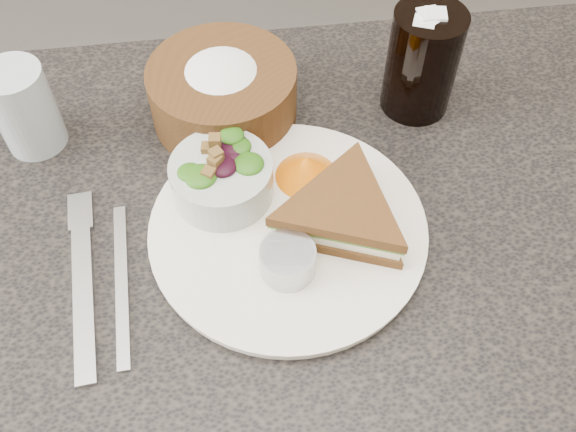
{
  "coord_description": "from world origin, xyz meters",
  "views": [
    {
      "loc": [
        -0.01,
        -0.36,
        1.31
      ],
      "look_at": [
        0.04,
        0.02,
        0.78
      ],
      "focal_mm": 40.0,
      "sensor_mm": 36.0,
      "label": 1
    }
  ],
  "objects_px": {
    "sandwich": "(342,213)",
    "water_glass": "(24,108)",
    "dining_table": "(260,384)",
    "cola_glass": "(423,58)",
    "dinner_plate": "(288,229)",
    "dressing_ramekin": "(288,261)",
    "bread_basket": "(222,85)",
    "salad_bowl": "(221,174)"
  },
  "relations": [
    {
      "from": "dinner_plate",
      "to": "water_glass",
      "type": "relative_size",
      "value": 2.76
    },
    {
      "from": "dressing_ramekin",
      "to": "cola_glass",
      "type": "bearing_deg",
      "value": 50.25
    },
    {
      "from": "cola_glass",
      "to": "water_glass",
      "type": "distance_m",
      "value": 0.45
    },
    {
      "from": "dining_table",
      "to": "dinner_plate",
      "type": "relative_size",
      "value": 3.5
    },
    {
      "from": "dinner_plate",
      "to": "sandwich",
      "type": "height_order",
      "value": "sandwich"
    },
    {
      "from": "dining_table",
      "to": "water_glass",
      "type": "xyz_separation_m",
      "value": [
        -0.23,
        0.18,
        0.43
      ]
    },
    {
      "from": "bread_basket",
      "to": "sandwich",
      "type": "bearing_deg",
      "value": -60.28
    },
    {
      "from": "dinner_plate",
      "to": "water_glass",
      "type": "bearing_deg",
      "value": 148.14
    },
    {
      "from": "salad_bowl",
      "to": "cola_glass",
      "type": "height_order",
      "value": "cola_glass"
    },
    {
      "from": "sandwich",
      "to": "water_glass",
      "type": "xyz_separation_m",
      "value": [
        -0.33,
        0.18,
        0.02
      ]
    },
    {
      "from": "dining_table",
      "to": "water_glass",
      "type": "height_order",
      "value": "water_glass"
    },
    {
      "from": "dressing_ramekin",
      "to": "bread_basket",
      "type": "relative_size",
      "value": 0.32
    },
    {
      "from": "sandwich",
      "to": "water_glass",
      "type": "bearing_deg",
      "value": 173.31
    },
    {
      "from": "dining_table",
      "to": "sandwich",
      "type": "distance_m",
      "value": 0.42
    },
    {
      "from": "dining_table",
      "to": "water_glass",
      "type": "relative_size",
      "value": 9.66
    },
    {
      "from": "dressing_ramekin",
      "to": "water_glass",
      "type": "distance_m",
      "value": 0.35
    },
    {
      "from": "bread_basket",
      "to": "water_glass",
      "type": "xyz_separation_m",
      "value": [
        -0.22,
        -0.01,
        0.0
      ]
    },
    {
      "from": "dining_table",
      "to": "dressing_ramekin",
      "type": "distance_m",
      "value": 0.41
    },
    {
      "from": "cola_glass",
      "to": "dining_table",
      "type": "bearing_deg",
      "value": -140.13
    },
    {
      "from": "dining_table",
      "to": "bread_basket",
      "type": "xyz_separation_m",
      "value": [
        -0.01,
        0.2,
        0.42
      ]
    },
    {
      "from": "bread_basket",
      "to": "water_glass",
      "type": "distance_m",
      "value": 0.22
    },
    {
      "from": "dining_table",
      "to": "dressing_ramekin",
      "type": "xyz_separation_m",
      "value": [
        0.04,
        -0.04,
        0.4
      ]
    },
    {
      "from": "dinner_plate",
      "to": "dressing_ramekin",
      "type": "bearing_deg",
      "value": -97.93
    },
    {
      "from": "bread_basket",
      "to": "cola_glass",
      "type": "relative_size",
      "value": 1.22
    },
    {
      "from": "sandwich",
      "to": "salad_bowl",
      "type": "height_order",
      "value": "salad_bowl"
    },
    {
      "from": "bread_basket",
      "to": "dressing_ramekin",
      "type": "bearing_deg",
      "value": -79.12
    },
    {
      "from": "dressing_ramekin",
      "to": "dining_table",
      "type": "bearing_deg",
      "value": 135.7
    },
    {
      "from": "dinner_plate",
      "to": "salad_bowl",
      "type": "relative_size",
      "value": 2.65
    },
    {
      "from": "dinner_plate",
      "to": "dressing_ramekin",
      "type": "relative_size",
      "value": 5.2
    },
    {
      "from": "cola_glass",
      "to": "water_glass",
      "type": "height_order",
      "value": "cola_glass"
    },
    {
      "from": "sandwich",
      "to": "cola_glass",
      "type": "bearing_deg",
      "value": 76.59
    },
    {
      "from": "cola_glass",
      "to": "water_glass",
      "type": "xyz_separation_m",
      "value": [
        -0.45,
        -0.0,
        -0.02
      ]
    },
    {
      "from": "sandwich",
      "to": "bread_basket",
      "type": "height_order",
      "value": "bread_basket"
    },
    {
      "from": "dining_table",
      "to": "cola_glass",
      "type": "xyz_separation_m",
      "value": [
        0.22,
        0.19,
        0.45
      ]
    },
    {
      "from": "cola_glass",
      "to": "water_glass",
      "type": "bearing_deg",
      "value": -179.72
    },
    {
      "from": "salad_bowl",
      "to": "sandwich",
      "type": "bearing_deg",
      "value": -26.71
    },
    {
      "from": "salad_bowl",
      "to": "dressing_ramekin",
      "type": "relative_size",
      "value": 1.96
    },
    {
      "from": "bread_basket",
      "to": "water_glass",
      "type": "relative_size",
      "value": 1.66
    },
    {
      "from": "dressing_ramekin",
      "to": "cola_glass",
      "type": "relative_size",
      "value": 0.39
    },
    {
      "from": "dining_table",
      "to": "bread_basket",
      "type": "distance_m",
      "value": 0.47
    },
    {
      "from": "salad_bowl",
      "to": "water_glass",
      "type": "relative_size",
      "value": 1.04
    },
    {
      "from": "dining_table",
      "to": "dinner_plate",
      "type": "xyz_separation_m",
      "value": [
        0.04,
        0.02,
        0.38
      ]
    }
  ]
}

